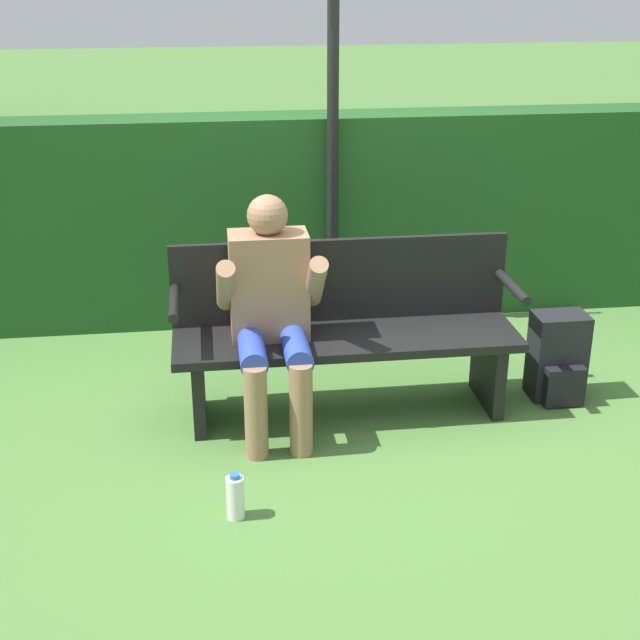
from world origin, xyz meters
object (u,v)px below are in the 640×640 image
person_seated (271,306)px  signpost (333,106)px  water_bottle (235,497)px  backpack (558,359)px  park_bench (345,328)px

person_seated → signpost: (0.48, 1.20, 0.76)m
signpost → water_bottle: bearing=-109.3°
backpack → water_bottle: backpack is taller
park_bench → signpost: signpost is taller
water_bottle → signpost: signpost is taller
water_bottle → signpost: size_ratio=0.09×
park_bench → signpost: bearing=85.1°
backpack → water_bottle: (-1.76, -0.90, -0.12)m
water_bottle → person_seated: bearing=74.4°
park_bench → person_seated: (-0.39, -0.13, 0.19)m
water_bottle → signpost: bearing=70.7°
park_bench → backpack: size_ratio=3.72×
backpack → water_bottle: size_ratio=2.23×
water_bottle → park_bench: bearing=57.0°
signpost → person_seated: bearing=-111.7°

